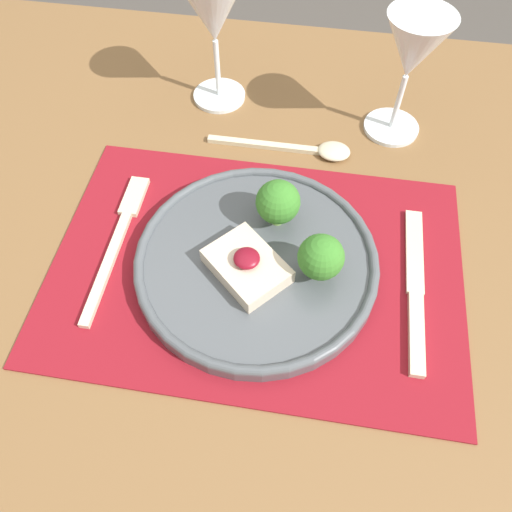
% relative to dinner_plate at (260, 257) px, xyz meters
% --- Properties ---
extents(ground_plane, '(8.00, 8.00, 0.00)m').
position_rel_dinner_plate_xyz_m(ground_plane, '(-0.00, -0.00, -0.80)').
color(ground_plane, '#4C4742').
extents(dining_table, '(1.26, 1.02, 0.78)m').
position_rel_dinner_plate_xyz_m(dining_table, '(-0.00, -0.00, -0.12)').
color(dining_table, brown).
rests_on(dining_table, ground_plane).
extents(placemat, '(0.48, 0.33, 0.00)m').
position_rel_dinner_plate_xyz_m(placemat, '(-0.00, -0.00, -0.02)').
color(placemat, maroon).
rests_on(placemat, dining_table).
extents(dinner_plate, '(0.28, 0.28, 0.08)m').
position_rel_dinner_plate_xyz_m(dinner_plate, '(0.00, 0.00, 0.00)').
color(dinner_plate, '#4C5156').
rests_on(dinner_plate, placemat).
extents(fork, '(0.02, 0.22, 0.01)m').
position_rel_dinner_plate_xyz_m(fork, '(-0.18, 0.01, -0.01)').
color(fork, beige).
rests_on(fork, placemat).
extents(knife, '(0.02, 0.22, 0.01)m').
position_rel_dinner_plate_xyz_m(knife, '(0.18, -0.02, -0.01)').
color(knife, beige).
rests_on(knife, placemat).
extents(spoon, '(0.20, 0.04, 0.01)m').
position_rel_dinner_plate_xyz_m(spoon, '(0.04, 0.20, -0.01)').
color(spoon, beige).
rests_on(spoon, dining_table).
extents(wine_glass_near, '(0.09, 0.09, 0.17)m').
position_rel_dinner_plate_xyz_m(wine_glass_near, '(0.15, 0.27, 0.10)').
color(wine_glass_near, white).
rests_on(wine_glass_near, dining_table).
extents(wine_glass_far, '(0.09, 0.09, 0.18)m').
position_rel_dinner_plate_xyz_m(wine_glass_far, '(-0.11, 0.30, 0.11)').
color(wine_glass_far, white).
rests_on(wine_glass_far, dining_table).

